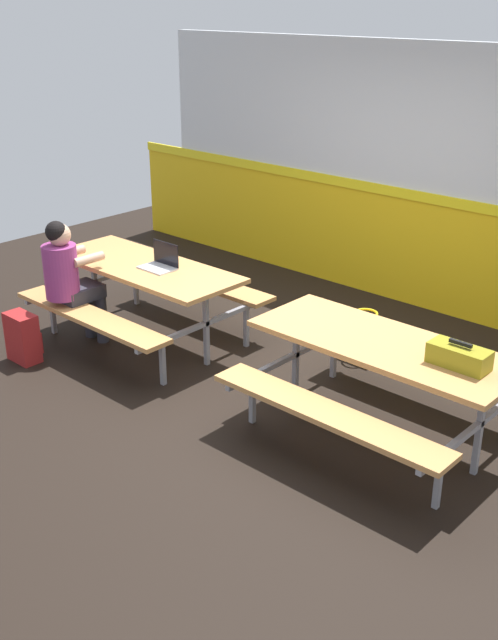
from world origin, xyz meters
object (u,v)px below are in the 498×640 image
object	(u,v)px
picnic_table_right	(382,362)
laptop_silver	(160,263)
backpack_dark	(23,338)
student_nearer	(69,274)
picnic_table_left	(145,282)
toolbox_grey	(459,356)
tote_bag_bright	(365,337)

from	to	relation	value
picnic_table_right	laptop_silver	size ratio (longest dim) A/B	5.99
laptop_silver	backpack_dark	size ratio (longest dim) A/B	0.73
student_nearer	backpack_dark	xyz separation A→B (m)	(-0.09, -0.47, -0.49)
picnic_table_left	toolbox_grey	world-z (taller)	toolbox_grey
picnic_table_right	tote_bag_bright	size ratio (longest dim) A/B	4.47
student_nearer	tote_bag_bright	world-z (taller)	student_nearer
picnic_table_left	tote_bag_bright	size ratio (longest dim) A/B	4.47
student_nearer	laptop_silver	world-z (taller)	student_nearer
picnic_table_left	student_nearer	bearing A→B (deg)	-123.67
picnic_table_left	picnic_table_right	size ratio (longest dim) A/B	1.00
student_nearer	tote_bag_bright	size ratio (longest dim) A/B	2.81
picnic_table_left	backpack_dark	world-z (taller)	picnic_table_left
toolbox_grey	backpack_dark	size ratio (longest dim) A/B	0.91
toolbox_grey	tote_bag_bright	size ratio (longest dim) A/B	0.93
student_nearer	tote_bag_bright	xyz separation A→B (m)	(2.07, 1.61, -0.51)
laptop_silver	toolbox_grey	distance (m)	2.91
backpack_dark	toolbox_grey	bearing A→B (deg)	16.81
student_nearer	backpack_dark	distance (m)	0.68
picnic_table_right	backpack_dark	xyz separation A→B (m)	(-2.98, -1.07, -0.36)
picnic_table_left	backpack_dark	size ratio (longest dim) A/B	4.36
backpack_dark	student_nearer	bearing A→B (deg)	78.68
student_nearer	backpack_dark	bearing A→B (deg)	-101.32
laptop_silver	tote_bag_bright	xyz separation A→B (m)	(1.52, 1.02, -0.59)
backpack_dark	picnic_table_right	bearing A→B (deg)	19.82
laptop_silver	tote_bag_bright	distance (m)	1.93
laptop_silver	toolbox_grey	bearing A→B (deg)	0.25
picnic_table_right	toolbox_grey	bearing A→B (deg)	0.11
toolbox_grey	tote_bag_bright	bearing A→B (deg)	144.16
toolbox_grey	backpack_dark	bearing A→B (deg)	-163.19
tote_bag_bright	picnic_table_left	bearing A→B (deg)	-148.23
picnic_table_right	tote_bag_bright	distance (m)	1.35
picnic_table_right	tote_bag_bright	xyz separation A→B (m)	(-0.81, 1.00, -0.38)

